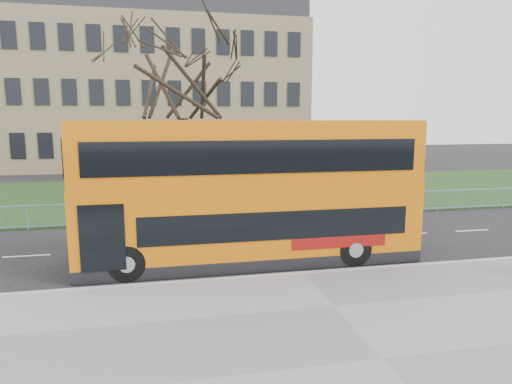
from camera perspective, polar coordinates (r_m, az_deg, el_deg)
The scene contains 8 objects.
ground at distance 15.85m, azimuth 4.17°, elevation -8.62°, with size 120.00×120.00×0.00m, color black.
pavement at distance 10.04m, azimuth 15.50°, elevation -19.73°, with size 80.00×10.50×0.12m, color slate.
kerb at distance 14.43m, azimuth 5.89°, elevation -10.19°, with size 80.00×0.20×0.14m, color #9A9A9D.
grass_verge at distance 29.49m, azimuth -3.49°, elevation -0.14°, with size 80.00×15.40×0.08m, color #1F3714.
guard_railing at distance 21.93m, azimuth -0.56°, elevation -2.06°, with size 40.00×0.12×1.10m, color #749ECF, non-canonical shape.
bare_tree at distance 24.53m, azimuth -9.21°, elevation 11.25°, with size 7.94×7.94×11.35m, color black, non-canonical shape.
civic_building at distance 49.54m, azimuth -13.03°, elevation 11.54°, with size 30.00×15.00×14.00m, color #8B7658.
yellow_bus at distance 15.30m, azimuth -0.67°, elevation 0.50°, with size 11.26×2.74×4.72m.
Camera 1 is at (-4.20, -14.49, 4.88)m, focal length 32.00 mm.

